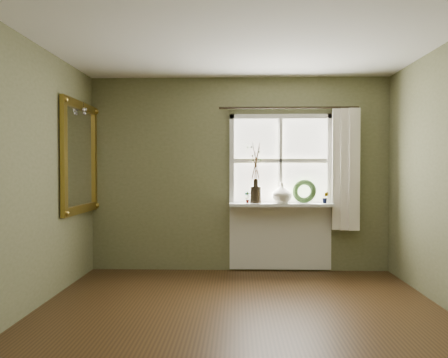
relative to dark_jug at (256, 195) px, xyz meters
name	(u,v)px	position (x,y,z in m)	size (l,w,h in m)	color
floor	(241,332)	(-0.22, -2.12, -1.03)	(4.50, 4.50, 0.00)	#392411
ceiling	(241,20)	(-0.22, -2.12, 1.57)	(4.50, 4.50, 0.00)	silver
wall_back	(239,174)	(-0.22, 0.18, 0.27)	(4.00, 0.10, 2.60)	#666744
wall_front	(248,193)	(-0.22, -4.42, 0.27)	(4.00, 0.10, 2.60)	#666744
window_frame	(280,161)	(0.33, 0.11, 0.45)	(1.36, 0.06, 1.24)	silver
window_sill	(281,205)	(0.33, 0.00, -0.13)	(1.36, 0.26, 0.04)	silver
window_apron	(280,237)	(0.33, 0.11, -0.57)	(1.36, 0.04, 0.88)	silver
dark_jug	(256,195)	(0.00, 0.00, 0.00)	(0.15, 0.15, 0.22)	black
cream_vase	(282,193)	(0.34, 0.00, 0.03)	(0.26, 0.26, 0.27)	beige
wreath	(304,194)	(0.64, 0.04, 0.01)	(0.32, 0.32, 0.08)	#2F4B21
potted_plant_left	(247,197)	(-0.11, 0.00, -0.03)	(0.08, 0.06, 0.16)	#2F4B21
potted_plant_right	(325,197)	(0.91, 0.00, -0.03)	(0.08, 0.07, 0.15)	#2F4B21
curtain	(345,169)	(1.17, 0.01, 0.33)	(0.36, 0.12, 1.59)	silver
curtain_rod	(289,108)	(0.43, 0.05, 1.15)	(0.03, 0.03, 1.84)	black
gilt_mirror	(80,157)	(-2.18, -0.42, 0.48)	(0.10, 1.15, 1.37)	white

